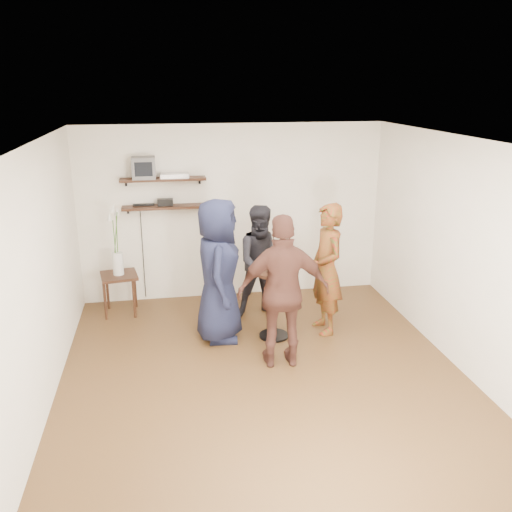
{
  "coord_description": "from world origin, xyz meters",
  "views": [
    {
      "loc": [
        -1.02,
        -5.33,
        3.15
      ],
      "look_at": [
        -0.01,
        0.4,
        1.28
      ],
      "focal_mm": 38.0,
      "sensor_mm": 36.0,
      "label": 1
    }
  ],
  "objects_px": {
    "drinks_table": "(274,295)",
    "person_brown": "(284,292)",
    "side_table": "(119,281)",
    "radio": "(165,202)",
    "person_navy": "(218,271)",
    "person_plaid": "(326,269)",
    "crt_monitor": "(144,168)",
    "person_dark": "(263,262)",
    "dvd_deck": "(175,175)"
  },
  "relations": [
    {
      "from": "drinks_table",
      "to": "person_brown",
      "type": "bearing_deg",
      "value": -93.5
    },
    {
      "from": "side_table",
      "to": "drinks_table",
      "type": "relative_size",
      "value": 0.65
    },
    {
      "from": "radio",
      "to": "drinks_table",
      "type": "bearing_deg",
      "value": -48.27
    },
    {
      "from": "radio",
      "to": "side_table",
      "type": "bearing_deg",
      "value": -154.11
    },
    {
      "from": "person_navy",
      "to": "person_plaid",
      "type": "bearing_deg",
      "value": -83.06
    },
    {
      "from": "drinks_table",
      "to": "crt_monitor",
      "type": "bearing_deg",
      "value": 137.12
    },
    {
      "from": "side_table",
      "to": "person_plaid",
      "type": "height_order",
      "value": "person_plaid"
    },
    {
      "from": "person_plaid",
      "to": "person_dark",
      "type": "height_order",
      "value": "person_plaid"
    },
    {
      "from": "crt_monitor",
      "to": "drinks_table",
      "type": "height_order",
      "value": "crt_monitor"
    },
    {
      "from": "radio",
      "to": "person_plaid",
      "type": "bearing_deg",
      "value": -34.7
    },
    {
      "from": "person_plaid",
      "to": "person_dark",
      "type": "bearing_deg",
      "value": -137.39
    },
    {
      "from": "crt_monitor",
      "to": "person_dark",
      "type": "height_order",
      "value": "crt_monitor"
    },
    {
      "from": "radio",
      "to": "drinks_table",
      "type": "distance_m",
      "value": 2.16
    },
    {
      "from": "crt_monitor",
      "to": "person_plaid",
      "type": "xyz_separation_m",
      "value": [
        2.27,
        -1.38,
        -1.16
      ]
    },
    {
      "from": "crt_monitor",
      "to": "radio",
      "type": "distance_m",
      "value": 0.57
    },
    {
      "from": "crt_monitor",
      "to": "person_plaid",
      "type": "bearing_deg",
      "value": -31.39
    },
    {
      "from": "person_plaid",
      "to": "person_dark",
      "type": "relative_size",
      "value": 1.09
    },
    {
      "from": "drinks_table",
      "to": "person_dark",
      "type": "distance_m",
      "value": 0.73
    },
    {
      "from": "radio",
      "to": "person_dark",
      "type": "distance_m",
      "value": 1.66
    },
    {
      "from": "person_navy",
      "to": "person_dark",
      "type": "bearing_deg",
      "value": -40.44
    },
    {
      "from": "crt_monitor",
      "to": "person_brown",
      "type": "distance_m",
      "value": 2.87
    },
    {
      "from": "person_plaid",
      "to": "person_dark",
      "type": "xyz_separation_m",
      "value": [
        -0.71,
        0.63,
        -0.07
      ]
    },
    {
      "from": "radio",
      "to": "side_table",
      "type": "relative_size",
      "value": 0.38
    },
    {
      "from": "person_dark",
      "to": "person_navy",
      "type": "relative_size",
      "value": 0.87
    },
    {
      "from": "person_plaid",
      "to": "side_table",
      "type": "bearing_deg",
      "value": -117.26
    },
    {
      "from": "radio",
      "to": "person_navy",
      "type": "height_order",
      "value": "person_navy"
    },
    {
      "from": "drinks_table",
      "to": "radio",
      "type": "bearing_deg",
      "value": 131.73
    },
    {
      "from": "dvd_deck",
      "to": "person_plaid",
      "type": "height_order",
      "value": "dvd_deck"
    },
    {
      "from": "dvd_deck",
      "to": "radio",
      "type": "xyz_separation_m",
      "value": [
        -0.15,
        0.0,
        -0.38
      ]
    },
    {
      "from": "person_navy",
      "to": "person_brown",
      "type": "distance_m",
      "value": 1.03
    },
    {
      "from": "dvd_deck",
      "to": "person_navy",
      "type": "relative_size",
      "value": 0.22
    },
    {
      "from": "person_navy",
      "to": "radio",
      "type": "bearing_deg",
      "value": 31.81
    },
    {
      "from": "radio",
      "to": "drinks_table",
      "type": "relative_size",
      "value": 0.24
    },
    {
      "from": "crt_monitor",
      "to": "side_table",
      "type": "bearing_deg",
      "value": -141.56
    },
    {
      "from": "dvd_deck",
      "to": "person_brown",
      "type": "height_order",
      "value": "dvd_deck"
    },
    {
      "from": "crt_monitor",
      "to": "person_navy",
      "type": "height_order",
      "value": "crt_monitor"
    },
    {
      "from": "person_dark",
      "to": "side_table",
      "type": "bearing_deg",
      "value": 166.83
    },
    {
      "from": "side_table",
      "to": "person_brown",
      "type": "bearing_deg",
      "value": -43.03
    },
    {
      "from": "side_table",
      "to": "drinks_table",
      "type": "bearing_deg",
      "value": -29.33
    },
    {
      "from": "dvd_deck",
      "to": "radio",
      "type": "distance_m",
      "value": 0.41
    },
    {
      "from": "radio",
      "to": "person_navy",
      "type": "xyz_separation_m",
      "value": [
        0.6,
        -1.36,
        -0.6
      ]
    },
    {
      "from": "person_dark",
      "to": "dvd_deck",
      "type": "bearing_deg",
      "value": 145.1
    },
    {
      "from": "radio",
      "to": "person_plaid",
      "type": "xyz_separation_m",
      "value": [
        2.0,
        -1.38,
        -0.66
      ]
    },
    {
      "from": "person_dark",
      "to": "person_brown",
      "type": "xyz_separation_m",
      "value": [
        -0.03,
        -1.4,
        0.1
      ]
    },
    {
      "from": "dvd_deck",
      "to": "person_brown",
      "type": "xyz_separation_m",
      "value": [
        1.11,
        -2.16,
        -1.0
      ]
    },
    {
      "from": "person_dark",
      "to": "person_brown",
      "type": "distance_m",
      "value": 1.41
    },
    {
      "from": "drinks_table",
      "to": "person_dark",
      "type": "xyz_separation_m",
      "value": [
        -0.02,
        0.7,
        0.21
      ]
    },
    {
      "from": "side_table",
      "to": "person_plaid",
      "type": "bearing_deg",
      "value": -21.24
    },
    {
      "from": "dvd_deck",
      "to": "drinks_table",
      "type": "distance_m",
      "value": 2.27
    },
    {
      "from": "person_dark",
      "to": "person_brown",
      "type": "height_order",
      "value": "person_brown"
    }
  ]
}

